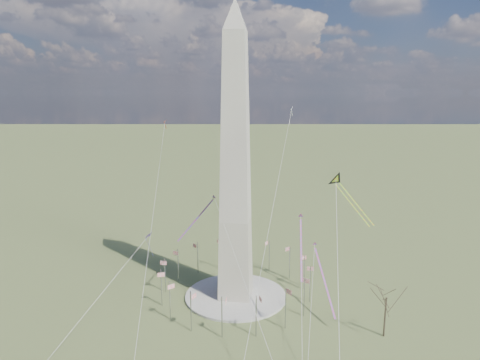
# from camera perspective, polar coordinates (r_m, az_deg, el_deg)

# --- Properties ---
(ground) EXTENTS (2000.00, 2000.00, 0.00)m
(ground) POSITION_cam_1_polar(r_m,az_deg,el_deg) (158.29, -0.57, -15.30)
(ground) COLOR #465329
(ground) RESTS_ON ground
(plaza) EXTENTS (36.00, 36.00, 0.80)m
(plaza) POSITION_cam_1_polar(r_m,az_deg,el_deg) (158.11, -0.57, -15.17)
(plaza) COLOR #B2ABA2
(plaza) RESTS_ON ground
(washington_monument) EXTENTS (15.56, 15.56, 100.00)m
(washington_monument) POSITION_cam_1_polar(r_m,az_deg,el_deg) (143.21, -0.61, 2.09)
(washington_monument) COLOR #B8AE9A
(washington_monument) RESTS_ON plaza
(flagpole_ring) EXTENTS (54.40, 54.40, 13.00)m
(flagpole_ring) POSITION_cam_1_polar(r_m,az_deg,el_deg) (155.15, -0.58, -12.90)
(flagpole_ring) COLOR #AFB0B5
(flagpole_ring) RESTS_ON ground
(tree_near) EXTENTS (10.68, 10.68, 18.69)m
(tree_near) POSITION_cam_1_polar(r_m,az_deg,el_deg) (136.77, 18.96, -14.28)
(tree_near) COLOR #463A2B
(tree_near) RESTS_ON ground
(kite_delta_black) EXTENTS (15.58, 17.03, 15.50)m
(kite_delta_black) POSITION_cam_1_polar(r_m,az_deg,el_deg) (151.48, 12.95, -0.33)
(kite_delta_black) COLOR black
(kite_delta_black) RESTS_ON ground
(kite_diamond_purple) EXTENTS (2.52, 3.31, 9.65)m
(kite_diamond_purple) POSITION_cam_1_polar(r_m,az_deg,el_deg) (163.25, -12.06, -7.57)
(kite_diamond_purple) COLOR navy
(kite_diamond_purple) RESTS_ON ground
(kite_streamer_left) EXTENTS (2.17, 21.68, 14.88)m
(kite_streamer_left) POSITION_cam_1_polar(r_m,az_deg,el_deg) (138.19, 8.13, -7.62)
(kite_streamer_left) COLOR #FA2733
(kite_streamer_left) RESTS_ON ground
(kite_streamer_mid) EXTENTS (10.55, 16.58, 12.80)m
(kite_streamer_mid) POSITION_cam_1_polar(r_m,az_deg,el_deg) (152.12, -5.18, -4.39)
(kite_streamer_mid) COLOR #FA2733
(kite_streamer_mid) RESTS_ON ground
(kite_streamer_right) EXTENTS (7.80, 23.89, 16.75)m
(kite_streamer_right) POSITION_cam_1_polar(r_m,az_deg,el_deg) (149.87, 10.74, -11.41)
(kite_streamer_right) COLOR #FA2733
(kite_streamer_right) RESTS_ON ground
(kite_small_red) EXTENTS (1.05, 1.71, 3.95)m
(kite_small_red) POSITION_cam_1_polar(r_m,az_deg,el_deg) (188.62, -9.95, 7.58)
(kite_small_red) COLOR red
(kite_small_red) RESTS_ON ground
(kite_small_white) EXTENTS (1.29, 1.98, 4.33)m
(kite_small_white) POSITION_cam_1_polar(r_m,az_deg,el_deg) (188.96, 6.91, 9.35)
(kite_small_white) COLOR white
(kite_small_white) RESTS_ON ground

